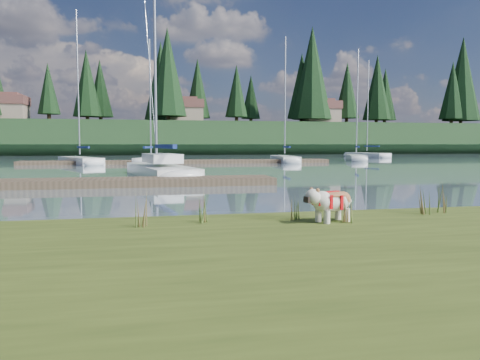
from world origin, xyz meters
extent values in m
plane|color=gray|center=(0.00, 30.00, 0.00)|extent=(200.00, 200.00, 0.00)
cube|color=#3F4E19|center=(0.00, -6.00, 0.17)|extent=(60.00, 9.00, 0.35)
cube|color=black|center=(0.00, 73.00, 2.50)|extent=(200.00, 20.00, 5.00)
cylinder|color=silver|center=(1.64, -2.89, 0.46)|extent=(0.11, 0.11, 0.22)
cylinder|color=silver|center=(1.57, -2.68, 0.46)|extent=(0.11, 0.11, 0.22)
cylinder|color=silver|center=(2.06, -2.75, 0.46)|extent=(0.11, 0.11, 0.22)
cylinder|color=silver|center=(1.99, -2.54, 0.46)|extent=(0.11, 0.11, 0.22)
ellipsoid|color=silver|center=(1.82, -2.71, 0.69)|extent=(0.80, 0.57, 0.34)
ellipsoid|color=#9F623B|center=(1.82, -2.71, 0.80)|extent=(0.59, 0.48, 0.12)
ellipsoid|color=silver|center=(1.40, -2.85, 0.80)|extent=(0.32, 0.33, 0.25)
cube|color=black|center=(1.30, -2.88, 0.76)|extent=(0.11, 0.14, 0.10)
cube|color=white|center=(-0.42, 14.38, 0.22)|extent=(3.52, 9.29, 0.70)
ellipsoid|color=white|center=(-1.16, 18.86, 0.22)|extent=(2.36, 2.77, 0.70)
cylinder|color=silver|center=(-0.55, 15.20, 7.68)|extent=(0.14, 0.14, 13.75)
cube|color=navy|center=(-0.20, 13.06, 1.55)|extent=(0.87, 4.10, 0.20)
cube|color=white|center=(-0.33, 13.87, 0.95)|extent=(1.96, 3.49, 0.45)
cube|color=#4C3D2C|center=(-4.00, 9.00, 0.15)|extent=(16.00, 2.00, 0.30)
cube|color=#4C3D2C|center=(2.00, 30.00, 0.15)|extent=(26.00, 2.20, 0.30)
cube|color=white|center=(-6.37, 31.01, 0.22)|extent=(4.53, 7.66, 0.70)
ellipsoid|color=white|center=(-7.84, 34.50, 0.22)|extent=(2.33, 2.55, 0.70)
cylinder|color=silver|center=(-6.37, 31.01, 6.73)|extent=(0.12, 0.12, 11.85)
cube|color=navy|center=(-5.97, 30.05, 1.40)|extent=(1.35, 2.86, 0.20)
cube|color=white|center=(-0.54, 29.46, 0.22)|extent=(3.03, 6.11, 0.70)
ellipsoid|color=white|center=(0.32, 32.32, 0.22)|extent=(1.72, 1.94, 0.70)
cylinder|color=silver|center=(-0.54, 29.46, 5.50)|extent=(0.12, 0.12, 9.40)
cube|color=navy|center=(-0.78, 28.68, 1.40)|extent=(0.88, 2.33, 0.20)
cube|color=white|center=(11.59, 31.18, 0.22)|extent=(2.29, 6.98, 0.70)
ellipsoid|color=white|center=(11.96, 34.59, 0.22)|extent=(1.69, 2.02, 0.70)
cylinder|color=silver|center=(11.59, 31.18, 6.06)|extent=(0.12, 0.12, 10.53)
cube|color=navy|center=(11.49, 30.25, 1.40)|extent=(0.49, 2.73, 0.20)
cube|color=white|center=(19.90, 33.63, 0.22)|extent=(3.71, 6.78, 0.70)
ellipsoid|color=white|center=(21.04, 36.76, 0.22)|extent=(1.99, 2.21, 0.70)
cylinder|color=silver|center=(19.90, 33.63, 5.94)|extent=(0.12, 0.12, 10.28)
cube|color=navy|center=(19.58, 32.78, 1.40)|extent=(1.10, 2.56, 0.20)
cube|color=white|center=(26.62, 44.49, 0.22)|extent=(2.71, 7.71, 0.70)
ellipsoid|color=white|center=(26.12, 48.23, 0.22)|extent=(1.91, 2.26, 0.70)
cylinder|color=silver|center=(26.62, 44.49, 6.43)|extent=(0.12, 0.12, 11.26)
cube|color=navy|center=(26.76, 43.47, 1.40)|extent=(0.60, 3.00, 0.20)
cone|color=#475B23|center=(-0.42, -2.34, 0.61)|extent=(0.03, 0.03, 0.52)
cone|color=brown|center=(-0.31, -2.41, 0.56)|extent=(0.03, 0.03, 0.41)
cone|color=#475B23|center=(-0.36, -2.31, 0.63)|extent=(0.03, 0.03, 0.57)
cone|color=brown|center=(-0.28, -2.37, 0.53)|extent=(0.03, 0.03, 0.36)
cone|color=#475B23|center=(-0.40, -2.42, 0.58)|extent=(0.03, 0.03, 0.46)
cone|color=#475B23|center=(1.21, -2.35, 0.59)|extent=(0.03, 0.03, 0.48)
cone|color=brown|center=(1.32, -2.42, 0.54)|extent=(0.03, 0.03, 0.38)
cone|color=#475B23|center=(1.27, -2.32, 0.61)|extent=(0.03, 0.03, 0.52)
cone|color=brown|center=(1.35, -2.38, 0.52)|extent=(0.03, 0.03, 0.33)
cone|color=#475B23|center=(1.23, -2.43, 0.56)|extent=(0.03, 0.03, 0.43)
cone|color=#475B23|center=(3.75, -2.24, 0.62)|extent=(0.03, 0.03, 0.53)
cone|color=brown|center=(3.86, -2.31, 0.56)|extent=(0.03, 0.03, 0.42)
cone|color=#475B23|center=(3.81, -2.21, 0.64)|extent=(0.03, 0.03, 0.58)
cone|color=brown|center=(3.89, -2.27, 0.54)|extent=(0.03, 0.03, 0.37)
cone|color=#475B23|center=(3.77, -2.32, 0.59)|extent=(0.03, 0.03, 0.48)
cone|color=#475B23|center=(-1.42, -2.53, 0.61)|extent=(0.03, 0.03, 0.52)
cone|color=brown|center=(-1.31, -2.60, 0.56)|extent=(0.03, 0.03, 0.41)
cone|color=#475B23|center=(-1.36, -2.50, 0.63)|extent=(0.03, 0.03, 0.57)
cone|color=brown|center=(-1.28, -2.56, 0.53)|extent=(0.03, 0.03, 0.36)
cone|color=#475B23|center=(-1.40, -2.61, 0.58)|extent=(0.03, 0.03, 0.46)
cone|color=#475B23|center=(1.94, -2.86, 0.58)|extent=(0.03, 0.03, 0.47)
cone|color=brown|center=(2.05, -2.93, 0.54)|extent=(0.03, 0.03, 0.37)
cone|color=#475B23|center=(2.00, -2.83, 0.61)|extent=(0.03, 0.03, 0.51)
cone|color=brown|center=(2.08, -2.89, 0.51)|extent=(0.03, 0.03, 0.33)
cone|color=#475B23|center=(1.96, -2.94, 0.56)|extent=(0.03, 0.03, 0.42)
cone|color=#475B23|center=(4.22, -2.13, 0.66)|extent=(0.03, 0.03, 0.62)
cone|color=brown|center=(4.33, -2.20, 0.60)|extent=(0.03, 0.03, 0.50)
cone|color=#475B23|center=(4.28, -2.10, 0.69)|extent=(0.03, 0.03, 0.69)
cone|color=brown|center=(4.36, -2.16, 0.57)|extent=(0.03, 0.03, 0.44)
cone|color=#475B23|center=(4.24, -2.21, 0.63)|extent=(0.03, 0.03, 0.56)
cube|color=#33281C|center=(0.00, -1.60, 0.07)|extent=(60.00, 0.50, 0.14)
cylinder|color=#382619|center=(-10.00, 72.00, 5.90)|extent=(0.60, 0.60, 1.80)
cone|color=black|center=(-10.00, 72.00, 11.75)|extent=(4.84, 4.84, 11.00)
cylinder|color=#382619|center=(3.00, 66.00, 5.90)|extent=(0.60, 0.60, 1.80)
cone|color=black|center=(3.00, 66.00, 13.10)|extent=(6.16, 6.16, 14.00)
cylinder|color=#382619|center=(15.00, 70.00, 5.90)|extent=(0.60, 0.60, 1.80)
cone|color=black|center=(15.00, 70.00, 10.85)|extent=(3.96, 3.96, 9.00)
cylinder|color=#382619|center=(28.00, 68.00, 5.90)|extent=(0.60, 0.60, 1.80)
cone|color=black|center=(28.00, 68.00, 14.00)|extent=(7.04, 7.04, 16.00)
cylinder|color=#382619|center=(42.00, 71.00, 5.90)|extent=(0.60, 0.60, 1.80)
cone|color=black|center=(42.00, 71.00, 12.20)|extent=(5.28, 5.28, 12.00)
cylinder|color=#382619|center=(55.00, 67.00, 5.90)|extent=(0.60, 0.60, 1.80)
cone|color=black|center=(55.00, 67.00, 11.52)|extent=(4.62, 4.62, 10.50)
cube|color=gray|center=(-22.00, 70.00, 6.40)|extent=(6.00, 5.00, 2.80)
cube|color=brown|center=(-22.00, 70.00, 8.50)|extent=(6.30, 5.30, 1.40)
cube|color=brown|center=(-22.00, 70.00, 9.30)|extent=(4.20, 3.60, 0.70)
cube|color=gray|center=(6.00, 71.00, 6.40)|extent=(6.00, 5.00, 2.80)
cube|color=brown|center=(6.00, 71.00, 8.50)|extent=(6.30, 5.30, 1.40)
cube|color=brown|center=(6.00, 71.00, 9.30)|extent=(4.20, 3.60, 0.70)
cube|color=gray|center=(30.00, 69.00, 6.40)|extent=(6.00, 5.00, 2.80)
cube|color=brown|center=(30.00, 69.00, 8.50)|extent=(6.30, 5.30, 1.40)
cube|color=brown|center=(30.00, 69.00, 9.30)|extent=(4.20, 3.60, 0.70)
camera|label=1|loc=(-1.35, -10.07, 1.66)|focal=35.00mm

